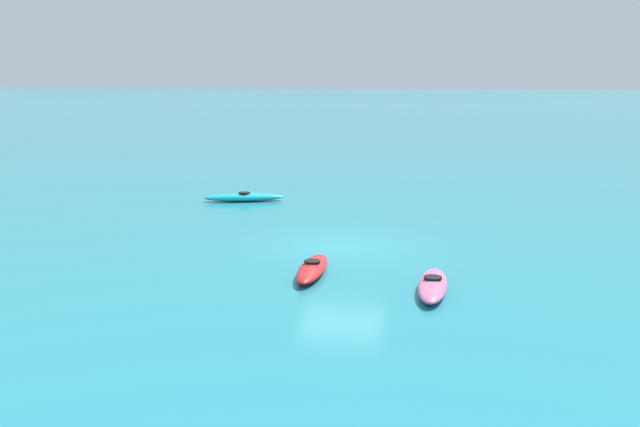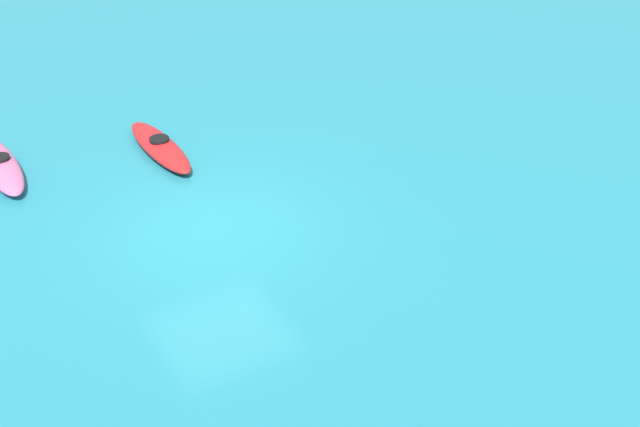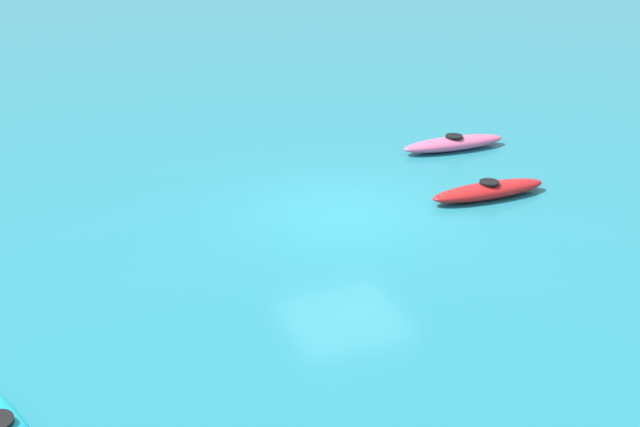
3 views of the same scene
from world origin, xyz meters
TOP-DOWN VIEW (x-y plane):
  - ground_plane at (0.00, 0.00)m, footprint 600.00×600.00m
  - kayak_cyan at (6.81, 5.17)m, footprint 1.66×3.34m
  - kayak_red at (-3.21, 0.27)m, footprint 2.74×0.73m
  - kayak_pink at (-4.09, -2.81)m, footprint 2.75×0.69m

SIDE VIEW (x-z plane):
  - ground_plane at x=0.00m, z-range 0.00..0.00m
  - kayak_cyan at x=6.81m, z-range -0.02..0.35m
  - kayak_red at x=-3.21m, z-range -0.02..0.35m
  - kayak_pink at x=-4.09m, z-range -0.02..0.35m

